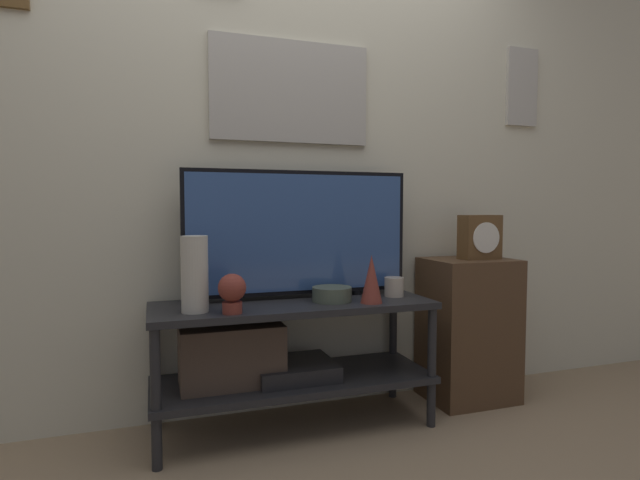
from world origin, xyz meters
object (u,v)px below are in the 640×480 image
object	(u,v)px
vase_wide_bowl	(332,294)
candle_jar	(394,287)
mantel_clock	(480,237)
television	(299,233)
vase_tall_ceramic	(195,274)
vase_slim_bronze	(371,279)
decorative_bust	(232,291)

from	to	relation	value
vase_wide_bowl	candle_jar	world-z (taller)	candle_jar
vase_wide_bowl	mantel_clock	distance (m)	0.87
television	vase_tall_ceramic	bearing A→B (deg)	-160.50
vase_slim_bronze	mantel_clock	size ratio (longest dim) A/B	0.94
vase_wide_bowl	mantel_clock	size ratio (longest dim) A/B	0.79
vase_tall_ceramic	candle_jar	bearing A→B (deg)	4.13
vase_wide_bowl	mantel_clock	xyz separation A→B (m)	(0.83, 0.05, 0.24)
vase_tall_ceramic	mantel_clock	xyz separation A→B (m)	(1.44, 0.10, 0.12)
vase_tall_ceramic	mantel_clock	bearing A→B (deg)	3.86
candle_jar	mantel_clock	world-z (taller)	mantel_clock
candle_jar	decorative_bust	distance (m)	0.81
television	candle_jar	bearing A→B (deg)	-13.55
television	candle_jar	xyz separation A→B (m)	(0.44, -0.11, -0.26)
decorative_bust	vase_slim_bronze	bearing A→B (deg)	2.35
decorative_bust	mantel_clock	bearing A→B (deg)	7.59
vase_tall_ceramic	decorative_bust	xyz separation A→B (m)	(0.14, -0.08, -0.07)
vase_wide_bowl	mantel_clock	bearing A→B (deg)	3.61
television	mantel_clock	xyz separation A→B (m)	(0.95, -0.08, -0.03)
candle_jar	vase_slim_bronze	bearing A→B (deg)	-145.77
candle_jar	vase_wide_bowl	bearing A→B (deg)	-176.00
television	candle_jar	size ratio (longest dim) A/B	11.61
vase_tall_ceramic	decorative_bust	world-z (taller)	vase_tall_ceramic
candle_jar	mantel_clock	bearing A→B (deg)	3.36
vase_slim_bronze	vase_tall_ceramic	bearing A→B (deg)	176.20
vase_wide_bowl	vase_tall_ceramic	bearing A→B (deg)	-175.79
vase_tall_ceramic	candle_jar	distance (m)	0.95
vase_tall_ceramic	decorative_bust	distance (m)	0.17
television	vase_wide_bowl	bearing A→B (deg)	-47.96
candle_jar	decorative_bust	xyz separation A→B (m)	(-0.80, -0.14, 0.04)
vase_slim_bronze	candle_jar	bearing A→B (deg)	34.23
vase_tall_ceramic	vase_slim_bronze	bearing A→B (deg)	-3.80
vase_wide_bowl	television	bearing A→B (deg)	132.04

